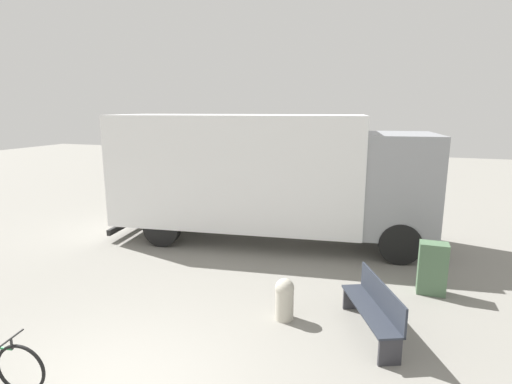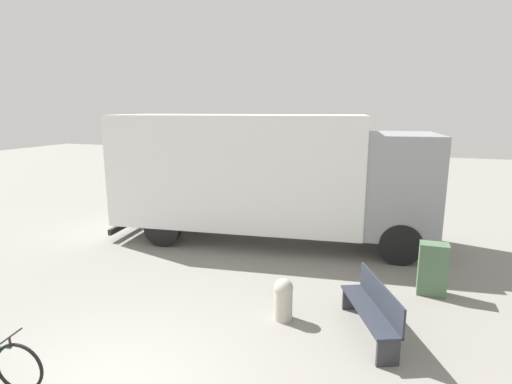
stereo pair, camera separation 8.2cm
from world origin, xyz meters
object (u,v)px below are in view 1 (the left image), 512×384
at_px(delivery_truck, 265,173).
at_px(utility_box, 432,268).
at_px(bollard_near_bench, 284,297).
at_px(park_bench, 374,306).

bearing_deg(delivery_truck, utility_box, -33.58).
bearing_deg(bollard_near_bench, delivery_truck, 112.55).
xyz_separation_m(park_bench, utility_box, (1.01, 1.91, 0.04)).
distance_m(delivery_truck, park_bench, 5.31).
xyz_separation_m(delivery_truck, utility_box, (4.19, -2.09, -1.39)).
relative_size(bollard_near_bench, utility_box, 0.71).
relative_size(delivery_truck, utility_box, 8.35).
xyz_separation_m(delivery_truck, park_bench, (3.18, -4.00, -1.43)).
distance_m(park_bench, utility_box, 2.16).
bearing_deg(bollard_near_bench, utility_box, 37.71).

